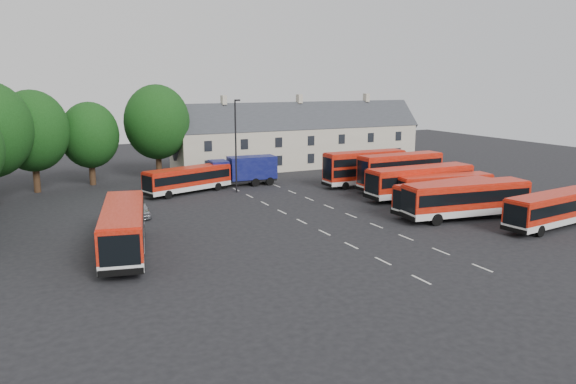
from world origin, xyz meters
The scene contains 16 objects.
ground centered at (0.00, 0.00, 0.00)m, with size 140.00×140.00×0.00m, color black.
lane_markings centered at (2.50, 2.00, 0.01)m, with size 5.15×33.80×0.01m.
treeline centered at (-20.74, 19.36, 6.68)m, with size 29.92×32.59×12.01m.
terrace_houses centered at (14.00, 30.00, 3.86)m, with size 35.70×7.13×10.06m.
bus_row_a centered at (17.62, -8.92, 1.75)m, with size 10.52×3.69×2.91m.
bus_row_b centered at (13.36, -3.46, 1.97)m, with size 11.83×4.02×3.28m.
bus_row_c centered at (13.05, -1.27, 1.80)m, with size 10.73×3.04×3.00m.
bus_row_d centered at (16.23, 2.59, 1.68)m, with size 10.10×3.56×2.80m.
bus_row_e centered at (15.25, 5.15, 2.00)m, with size 11.80×2.80×3.33m.
bus_dd_south centered at (16.07, 9.58, 2.32)m, with size 9.98×2.45×4.08m.
bus_dd_north centered at (14.05, 13.58, 2.29)m, with size 9.82×2.38×4.02m.
bus_west centered at (-15.42, -0.76, 2.04)m, with size 5.12×12.32×3.40m.
bus_north centered at (-5.38, 18.28, 1.69)m, with size 10.13×5.30×2.81m.
box_truck centered at (1.73, 19.94, 1.88)m, with size 7.78×2.87×3.34m.
silver_car centered at (-12.26, 9.87, 0.68)m, with size 1.60×3.98×1.36m, color #B0B2B8.
lamppost centered at (-0.51, 16.44, 5.33)m, with size 0.70×0.36×10.00m.
Camera 1 is at (-21.59, -39.79, 12.02)m, focal length 35.00 mm.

